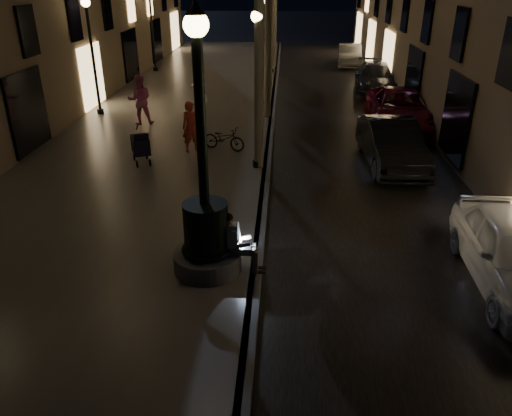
# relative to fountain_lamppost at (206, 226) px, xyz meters

# --- Properties ---
(ground) EXTENTS (120.00, 120.00, 0.00)m
(ground) POSITION_rel_fountain_lamppost_xyz_m (1.00, 13.00, -1.21)
(ground) COLOR black
(ground) RESTS_ON ground
(cobble_lane) EXTENTS (6.00, 45.00, 0.02)m
(cobble_lane) POSITION_rel_fountain_lamppost_xyz_m (4.00, 13.00, -1.20)
(cobble_lane) COLOR black
(cobble_lane) RESTS_ON ground
(promenade) EXTENTS (8.00, 45.00, 0.20)m
(promenade) POSITION_rel_fountain_lamppost_xyz_m (-3.00, 13.00, -1.11)
(promenade) COLOR slate
(promenade) RESTS_ON ground
(curb_strip) EXTENTS (0.25, 45.00, 0.20)m
(curb_strip) POSITION_rel_fountain_lamppost_xyz_m (1.00, 13.00, -1.11)
(curb_strip) COLOR #59595B
(curb_strip) RESTS_ON ground
(fountain_lamppost) EXTENTS (1.40, 1.40, 5.21)m
(fountain_lamppost) POSITION_rel_fountain_lamppost_xyz_m (0.00, 0.00, 0.00)
(fountain_lamppost) COLOR #59595B
(fountain_lamppost) RESTS_ON promenade
(seated_man_laptop) EXTENTS (0.92, 0.31, 1.29)m
(seated_man_laptop) POSITION_rel_fountain_lamppost_xyz_m (0.61, 0.00, -0.32)
(seated_man_laptop) COLOR tan
(seated_man_laptop) RESTS_ON promenade
(lamp_curb_a) EXTENTS (0.36, 0.36, 4.81)m
(lamp_curb_a) POSITION_rel_fountain_lamppost_xyz_m (0.70, 6.00, 2.02)
(lamp_curb_a) COLOR black
(lamp_curb_a) RESTS_ON promenade
(lamp_curb_b) EXTENTS (0.36, 0.36, 4.81)m
(lamp_curb_b) POSITION_rel_fountain_lamppost_xyz_m (0.70, 14.00, 2.02)
(lamp_curb_b) COLOR black
(lamp_curb_b) RESTS_ON promenade
(lamp_curb_c) EXTENTS (0.36, 0.36, 4.81)m
(lamp_curb_c) POSITION_rel_fountain_lamppost_xyz_m (0.70, 22.00, 2.02)
(lamp_curb_c) COLOR black
(lamp_curb_c) RESTS_ON promenade
(lamp_curb_d) EXTENTS (0.36, 0.36, 4.81)m
(lamp_curb_d) POSITION_rel_fountain_lamppost_xyz_m (0.70, 30.00, 2.02)
(lamp_curb_d) COLOR black
(lamp_curb_d) RESTS_ON promenade
(lamp_left_b) EXTENTS (0.36, 0.36, 4.81)m
(lamp_left_b) POSITION_rel_fountain_lamppost_xyz_m (-6.40, 12.00, 2.02)
(lamp_left_b) COLOR black
(lamp_left_b) RESTS_ON promenade
(lamp_left_c) EXTENTS (0.36, 0.36, 4.81)m
(lamp_left_c) POSITION_rel_fountain_lamppost_xyz_m (-6.40, 22.00, 2.02)
(lamp_left_c) COLOR black
(lamp_left_c) RESTS_ON promenade
(stroller) EXTENTS (0.79, 1.18, 1.22)m
(stroller) POSITION_rel_fountain_lamppost_xyz_m (-3.00, 6.07, -0.40)
(stroller) COLOR black
(stroller) RESTS_ON promenade
(car_second) EXTENTS (1.74, 4.53, 1.47)m
(car_second) POSITION_rel_fountain_lamppost_xyz_m (5.00, 6.87, -0.47)
(car_second) COLOR black
(car_second) RESTS_ON ground
(car_third) EXTENTS (2.74, 5.43, 1.47)m
(car_third) POSITION_rel_fountain_lamppost_xyz_m (6.20, 11.46, -0.47)
(car_third) COLOR maroon
(car_third) RESTS_ON ground
(car_rear) EXTENTS (2.49, 5.08, 1.42)m
(car_rear) POSITION_rel_fountain_lamppost_xyz_m (6.20, 17.84, -0.50)
(car_rear) COLOR #323338
(car_rear) RESTS_ON ground
(car_fifth) EXTENTS (1.80, 4.30, 1.38)m
(car_fifth) POSITION_rel_fountain_lamppost_xyz_m (5.73, 25.55, -0.52)
(car_fifth) COLOR gray
(car_fifth) RESTS_ON ground
(pedestrian_red) EXTENTS (0.74, 0.64, 1.71)m
(pedestrian_red) POSITION_rel_fountain_lamppost_xyz_m (-1.59, 7.32, -0.15)
(pedestrian_red) COLOR #B73624
(pedestrian_red) RESTS_ON promenade
(pedestrian_pink) EXTENTS (1.11, 0.97, 1.94)m
(pedestrian_pink) POSITION_rel_fountain_lamppost_xyz_m (-4.20, 10.57, -0.04)
(pedestrian_pink) COLOR pink
(pedestrian_pink) RESTS_ON promenade
(pedestrian_white) EXTENTS (1.05, 1.19, 1.60)m
(pedestrian_white) POSITION_rel_fountain_lamppost_xyz_m (-1.98, 11.47, -0.21)
(pedestrian_white) COLOR white
(pedestrian_white) RESTS_ON promenade
(bicycle) EXTENTS (1.60, 0.99, 0.80)m
(bicycle) POSITION_rel_fountain_lamppost_xyz_m (-0.53, 7.57, -0.61)
(bicycle) COLOR black
(bicycle) RESTS_ON promenade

